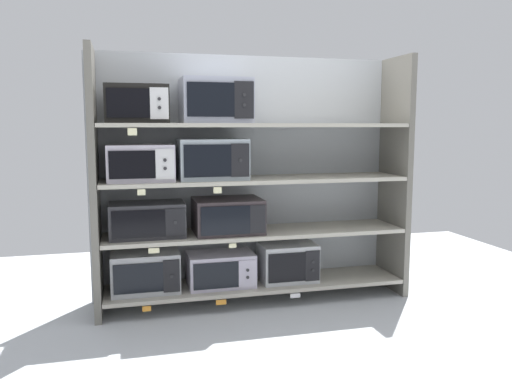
{
  "coord_description": "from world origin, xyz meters",
  "views": [
    {
      "loc": [
        -1.0,
        -3.89,
        1.41
      ],
      "look_at": [
        0.0,
        0.0,
        0.89
      ],
      "focal_mm": 35.78,
      "sensor_mm": 36.0,
      "label": 1
    }
  ],
  "objects": [
    {
      "name": "price_tag_1",
      "position": [
        -0.33,
        -0.25,
        0.09
      ],
      "size": [
        0.08,
        0.0,
        0.04
      ],
      "primitive_type": "cube",
      "color": "orange"
    },
    {
      "name": "ground",
      "position": [
        0.0,
        -1.0,
        -0.01
      ],
      "size": [
        6.38,
        6.0,
        0.02
      ],
      "primitive_type": "cube",
      "color": "#B2B7BC"
    },
    {
      "name": "back_panel",
      "position": [
        0.0,
        0.26,
        0.99
      ],
      "size": [
        2.58,
        0.04,
        1.98
      ],
      "primitive_type": "cube",
      "color": "#9EA3A8",
      "rests_on": "ground"
    },
    {
      "name": "microwave_4",
      "position": [
        -0.23,
        -0.0,
        0.71
      ],
      "size": [
        0.53,
        0.42,
        0.27
      ],
      "color": "#322A2C",
      "rests_on": "shelf_1"
    },
    {
      "name": "price_tag_0",
      "position": [
        -0.88,
        -0.25,
        0.09
      ],
      "size": [
        0.06,
        0.0,
        0.04
      ],
      "primitive_type": "cube",
      "color": "orange"
    },
    {
      "name": "microwave_6",
      "position": [
        -0.35,
        -0.0,
        1.16
      ],
      "size": [
        0.52,
        0.4,
        0.31
      ],
      "color": "#98A4AC",
      "rests_on": "shelf_2"
    },
    {
      "name": "price_tag_5",
      "position": [
        -0.9,
        -0.25,
        0.95
      ],
      "size": [
        0.06,
        0.0,
        0.04
      ],
      "primitive_type": "cube",
      "color": "beige"
    },
    {
      "name": "shelf_1",
      "position": [
        0.0,
        0.0,
        0.56
      ],
      "size": [
        2.38,
        0.48,
        0.03
      ],
      "primitive_type": "cube",
      "color": "#ADA899"
    },
    {
      "name": "microwave_7",
      "position": [
        -0.9,
        -0.0,
        1.57
      ],
      "size": [
        0.45,
        0.36,
        0.28
      ],
      "color": "black",
      "rests_on": "shelf_3"
    },
    {
      "name": "shelf_2",
      "position": [
        0.0,
        0.0,
        0.99
      ],
      "size": [
        2.38,
        0.48,
        0.03
      ],
      "primitive_type": "cube",
      "color": "#ADA899"
    },
    {
      "name": "microwave_3",
      "position": [
        -0.85,
        -0.0,
        0.7
      ],
      "size": [
        0.56,
        0.35,
        0.26
      ],
      "color": "#2E2D31",
      "rests_on": "shelf_1"
    },
    {
      "name": "microwave_2",
      "position": [
        0.27,
        -0.0,
        0.3
      ],
      "size": [
        0.45,
        0.34,
        0.31
      ],
      "color": "#B4B7BA",
      "rests_on": "shelf_0"
    },
    {
      "name": "price_tag_3",
      "position": [
        -0.82,
        -0.25,
        0.52
      ],
      "size": [
        0.08,
        0.0,
        0.04
      ],
      "primitive_type": "cube",
      "color": "beige"
    },
    {
      "name": "price_tag_6",
      "position": [
        -0.35,
        -0.25,
        0.94
      ],
      "size": [
        0.06,
        0.0,
        0.05
      ],
      "primitive_type": "cube",
      "color": "beige"
    },
    {
      "name": "microwave_8",
      "position": [
        -0.32,
        -0.0,
        1.6
      ],
      "size": [
        0.52,
        0.43,
        0.34
      ],
      "color": "#969BAB",
      "rests_on": "shelf_3"
    },
    {
      "name": "microwave_1",
      "position": [
        -0.29,
        -0.0,
        0.28
      ],
      "size": [
        0.52,
        0.35,
        0.26
      ],
      "color": "#B8B1C4",
      "rests_on": "shelf_0"
    },
    {
      "name": "upright_right",
      "position": [
        1.22,
        0.0,
        0.99
      ],
      "size": [
        0.05,
        0.48,
        1.98
      ],
      "primitive_type": "cube",
      "color": "#68645B",
      "rests_on": "ground"
    },
    {
      "name": "price_tag_2",
      "position": [
        0.25,
        -0.25,
        0.09
      ],
      "size": [
        0.08,
        0.0,
        0.03
      ],
      "primitive_type": "cube",
      "color": "white"
    },
    {
      "name": "price_tag_4",
      "position": [
        -0.24,
        -0.25,
        0.52
      ],
      "size": [
        0.06,
        0.0,
        0.03
      ],
      "primitive_type": "cube",
      "color": "beige"
    },
    {
      "name": "price_tag_7",
      "position": [
        -0.95,
        -0.25,
        1.37
      ],
      "size": [
        0.06,
        0.0,
        0.05
      ],
      "primitive_type": "cube",
      "color": "beige"
    },
    {
      "name": "microwave_0",
      "position": [
        -0.88,
        -0.0,
        0.3
      ],
      "size": [
        0.51,
        0.34,
        0.31
      ],
      "color": "#9FA1A4",
      "rests_on": "shelf_0"
    },
    {
      "name": "upright_left",
      "position": [
        -1.22,
        0.0,
        0.99
      ],
      "size": [
        0.05,
        0.48,
        1.98
      ],
      "primitive_type": "cube",
      "color": "#68645B",
      "rests_on": "ground"
    },
    {
      "name": "microwave_5",
      "position": [
        -0.89,
        -0.0,
        1.14
      ],
      "size": [
        0.48,
        0.41,
        0.27
      ],
      "color": "#BBB3C1",
      "rests_on": "shelf_2"
    },
    {
      "name": "shelf_3",
      "position": [
        0.0,
        0.0,
        1.41
      ],
      "size": [
        2.38,
        0.48,
        0.03
      ],
      "primitive_type": "cube",
      "color": "#ADA899"
    },
    {
      "name": "shelf_0",
      "position": [
        0.0,
        0.0,
        0.13
      ],
      "size": [
        2.38,
        0.48,
        0.03
      ],
      "primitive_type": "cube",
      "color": "#ADA899",
      "rests_on": "ground"
    }
  ]
}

